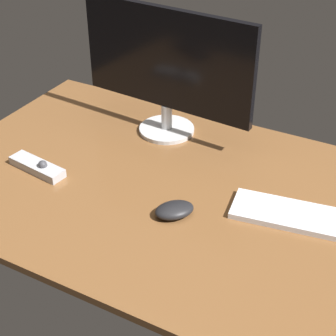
# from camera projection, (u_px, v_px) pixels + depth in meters

# --- Properties ---
(desk) EXTENTS (1.40, 0.84, 0.02)m
(desk) POSITION_uv_depth(u_px,v_px,m) (185.00, 195.00, 1.41)
(desk) COLOR brown
(desk) RESTS_ON ground
(monitor) EXTENTS (0.56, 0.17, 0.39)m
(monitor) POSITION_uv_depth(u_px,v_px,m) (167.00, 67.00, 1.55)
(monitor) COLOR silver
(monitor) RESTS_ON desk
(keyboard) EXTENTS (0.45, 0.18, 0.02)m
(keyboard) POSITION_uv_depth(u_px,v_px,m) (322.00, 221.00, 1.29)
(keyboard) COLOR white
(keyboard) RESTS_ON desk
(computer_mouse) EXTENTS (0.12, 0.12, 0.03)m
(computer_mouse) POSITION_uv_depth(u_px,v_px,m) (174.00, 210.00, 1.32)
(computer_mouse) COLOR black
(computer_mouse) RESTS_ON desk
(media_remote) EXTENTS (0.18, 0.07, 0.04)m
(media_remote) POSITION_uv_depth(u_px,v_px,m) (37.00, 167.00, 1.48)
(media_remote) COLOR #B7B7BC
(media_remote) RESTS_ON desk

